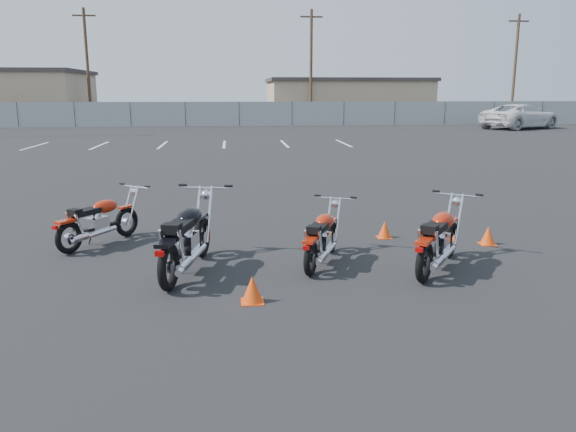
{
  "coord_description": "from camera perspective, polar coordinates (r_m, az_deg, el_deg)",
  "views": [
    {
      "loc": [
        -0.67,
        -7.99,
        2.58
      ],
      "look_at": [
        0.2,
        0.6,
        0.65
      ],
      "focal_mm": 35.0,
      "sensor_mm": 36.0,
      "label": 1
    }
  ],
  "objects": [
    {
      "name": "utility_pole_c",
      "position": [
        47.5,
        2.36,
        15.11
      ],
      "size": [
        1.8,
        0.24,
        9.0
      ],
      "color": "#402C1E",
      "rests_on": "ground"
    },
    {
      "name": "training_cone_extra",
      "position": [
        7.04,
        -3.65,
        -7.43
      ],
      "size": [
        0.29,
        0.29,
        0.34
      ],
      "color": "#F0440C",
      "rests_on": "ground"
    },
    {
      "name": "motorcycle_front_red",
      "position": [
        10.07,
        -18.66,
        -0.46
      ],
      "size": [
        1.36,
        1.73,
        0.92
      ],
      "color": "black",
      "rests_on": "ground"
    },
    {
      "name": "white_van",
      "position": [
        42.93,
        22.59,
        9.98
      ],
      "size": [
        5.74,
        7.54,
        2.67
      ],
      "primitive_type": "imported",
      "rotation": [
        0.0,
        0.0,
        2.05
      ],
      "color": "silver",
      "rests_on": "ground"
    },
    {
      "name": "motorcycle_rear_red",
      "position": [
        8.51,
        15.13,
        -2.27
      ],
      "size": [
        1.53,
        1.88,
        1.01
      ],
      "color": "black",
      "rests_on": "ground"
    },
    {
      "name": "tan_building_east",
      "position": [
        53.07,
        5.92,
        11.74
      ],
      "size": [
        14.4,
        9.4,
        3.7
      ],
      "color": "tan",
      "rests_on": "ground"
    },
    {
      "name": "training_cone_far",
      "position": [
        10.21,
        19.65,
        -1.87
      ],
      "size": [
        0.27,
        0.27,
        0.32
      ],
      "color": "#F0440C",
      "rests_on": "ground"
    },
    {
      "name": "utility_pole_d",
      "position": [
        54.0,
        22.07,
        13.93
      ],
      "size": [
        1.8,
        0.24,
        9.0
      ],
      "color": "#402C1E",
      "rests_on": "ground"
    },
    {
      "name": "training_cone_near",
      "position": [
        10.2,
        9.78,
        -1.36
      ],
      "size": [
        0.26,
        0.26,
        0.3
      ],
      "color": "#F0440C",
      "rests_on": "ground"
    },
    {
      "name": "ground",
      "position": [
        8.42,
        -0.95,
        -5.24
      ],
      "size": [
        120.0,
        120.0,
        0.0
      ],
      "primitive_type": "plane",
      "color": "black",
      "rests_on": "ground"
    },
    {
      "name": "parking_line_stripes",
      "position": [
        28.16,
        -9.58,
        7.16
      ],
      "size": [
        15.12,
        4.0,
        0.01
      ],
      "color": "silver",
      "rests_on": "ground"
    },
    {
      "name": "motorcycle_second_black",
      "position": [
        8.19,
        -10.24,
        -2.24
      ],
      "size": [
        1.01,
        2.27,
        1.12
      ],
      "color": "black",
      "rests_on": "ground"
    },
    {
      "name": "utility_pole_b",
      "position": [
        49.35,
        -19.71,
        14.32
      ],
      "size": [
        1.8,
        0.24,
        9.0
      ],
      "color": "#402C1E",
      "rests_on": "ground"
    },
    {
      "name": "chainlink_fence",
      "position": [
        43.02,
        -4.99,
        10.3
      ],
      "size": [
        80.06,
        0.06,
        1.8
      ],
      "color": "gray",
      "rests_on": "ground"
    },
    {
      "name": "motorcycle_third_red",
      "position": [
        8.51,
        3.51,
        -2.18
      ],
      "size": [
        1.08,
        1.79,
        0.9
      ],
      "color": "black",
      "rests_on": "ground"
    }
  ]
}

